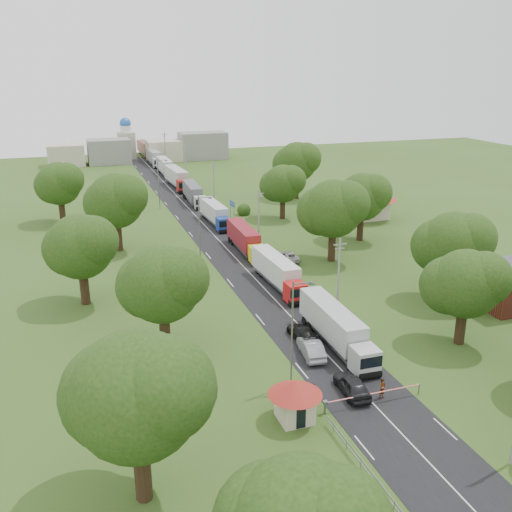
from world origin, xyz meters
name	(u,v)px	position (x,y,z in m)	size (l,w,h in m)	color
ground	(272,296)	(0.00, 0.00, 0.00)	(260.00, 260.00, 0.00)	#37511B
road	(227,250)	(0.00, 20.00, 0.00)	(8.00, 200.00, 0.04)	black
boom_barrier	(359,397)	(-1.36, -25.00, 0.89)	(9.22, 0.35, 1.18)	slate
guard_booth	(295,396)	(-7.20, -25.00, 2.16)	(4.40, 4.40, 3.45)	beige
guard_rail	(382,497)	(-5.00, -35.00, 0.00)	(0.10, 17.00, 1.70)	slate
info_sign	(232,207)	(5.20, 35.00, 3.00)	(0.12, 3.10, 4.10)	slate
pole_1	(339,275)	(5.50, -7.00, 4.68)	(1.60, 0.24, 9.00)	gray
pole_2	(259,216)	(5.50, 21.00, 4.68)	(1.60, 0.24, 9.00)	gray
pole_3	(214,183)	(5.50, 49.00, 4.68)	(1.60, 0.24, 9.00)	gray
pole_4	(185,162)	(5.50, 77.00, 4.68)	(1.60, 0.24, 9.00)	gray
pole_5	(165,147)	(5.50, 105.00, 4.68)	(1.60, 0.24, 9.00)	gray
lamp_0	(294,329)	(-5.35, -20.00, 5.55)	(2.03, 0.22, 10.00)	slate
lamp_1	(200,226)	(-5.35, 15.00, 5.55)	(2.03, 0.22, 10.00)	slate
lamp_2	(159,181)	(-5.35, 50.00, 5.55)	(2.03, 0.22, 10.00)	slate
tree_2	(465,283)	(13.99, -17.86, 6.60)	(8.00, 8.00, 10.10)	#382616
tree_3	(453,243)	(19.99, -7.84, 7.22)	(8.80, 8.80, 11.07)	#382616
tree_4	(333,208)	(12.99, 10.17, 7.85)	(9.60, 9.60, 12.05)	#382616
tree_5	(361,197)	(21.99, 18.16, 7.22)	(8.80, 8.80, 11.07)	#382616
tree_6	(283,184)	(14.99, 35.14, 6.60)	(8.00, 8.00, 10.10)	#382616
tree_7	(297,162)	(23.99, 50.17, 7.85)	(9.60, 9.60, 12.05)	#382616
tree_9	(136,394)	(-20.01, -29.83, 7.85)	(9.60, 9.60, 12.05)	#382616
tree_10	(162,284)	(-15.01, -9.84, 7.22)	(8.80, 8.80, 11.07)	#382616
tree_11	(80,246)	(-22.01, 5.16, 7.22)	(8.80, 8.80, 11.07)	#382616
tree_12	(115,201)	(-16.01, 25.17, 7.85)	(9.60, 9.60, 12.05)	#382616
tree_13	(59,183)	(-24.01, 45.16, 7.22)	(8.80, 8.80, 11.07)	#382616
house_cream	(368,199)	(30.00, 30.00, 3.64)	(10.08, 10.08, 5.80)	beige
distant_town	(146,150)	(0.68, 110.00, 3.49)	(52.00, 8.00, 8.00)	gray
church	(126,141)	(-4.00, 118.00, 5.39)	(5.00, 5.00, 12.30)	beige
truck_0	(336,327)	(1.64, -14.38, 2.08)	(2.57, 14.17, 3.93)	#BABABA
truck_1	(278,272)	(1.89, 2.87, 2.01)	(2.82, 13.74, 3.80)	red
truck_2	(245,239)	(2.29, 18.12, 2.01)	(2.64, 13.72, 3.80)	yellow
truck_3	(215,213)	(2.05, 35.32, 1.98)	(2.66, 13.48, 3.73)	navy
truck_4	(193,193)	(2.02, 52.67, 2.04)	(2.96, 13.94, 3.85)	#B7B7B7
truck_5	(177,178)	(1.97, 69.58, 2.29)	(3.48, 15.65, 4.32)	maroon
truck_6	(165,167)	(2.16, 86.62, 2.14)	(2.51, 14.55, 4.04)	#2B7445
truck_7	(154,157)	(1.91, 103.36, 2.18)	(2.83, 14.81, 4.10)	silver
truck_8	(145,149)	(2.08, 121.69, 2.29)	(3.39, 15.61, 4.31)	brown
car_lane_front	(352,385)	(-1.00, -23.03, 0.84)	(1.98, 4.93, 1.68)	black
car_lane_mid	(311,348)	(-1.60, -15.64, 0.83)	(1.76, 5.04, 1.66)	gray
car_lane_rear	(302,333)	(-1.00, -12.00, 0.72)	(2.01, 4.94, 1.43)	black
car_verge_near	(288,256)	(6.99, 11.98, 0.69)	(2.29, 4.98, 1.38)	silver
car_verge_far	(242,225)	(5.50, 30.19, 0.76)	(1.81, 4.49, 1.53)	slate
pedestrian_near	(382,389)	(1.14, -24.50, 0.91)	(0.66, 0.44, 1.82)	gray
pedestrian_booth	(313,394)	(-4.80, -23.28, 0.89)	(0.86, 0.67, 1.77)	gray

